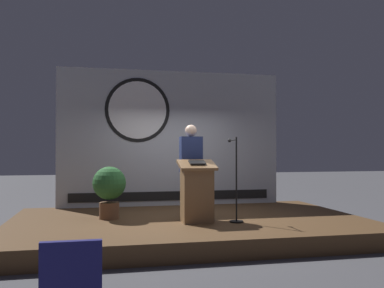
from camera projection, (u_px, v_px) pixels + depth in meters
name	position (u px, v px, depth m)	size (l,w,h in m)	color
ground_plane	(189.00, 234.00, 7.68)	(40.00, 40.00, 0.00)	#4C4C51
stage_platform	(189.00, 226.00, 7.68)	(6.40, 4.00, 0.30)	brown
banner_display	(171.00, 138.00, 9.50)	(5.06, 0.12, 3.06)	#B2B7C1
podium	(197.00, 192.00, 7.24)	(0.64, 0.49, 1.09)	olive
speaker_person	(191.00, 170.00, 7.71)	(0.40, 0.26, 1.72)	black
microphone_stand	(235.00, 192.00, 7.29)	(0.24, 0.55, 1.48)	black
potted_plant	(109.00, 187.00, 7.60)	(0.60, 0.60, 0.95)	brown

